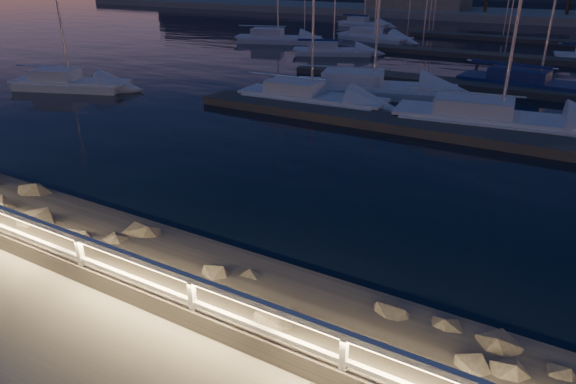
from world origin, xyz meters
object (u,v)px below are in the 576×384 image
at_px(guard_rail, 148,273).
at_px(sailboat_n, 372,36).
at_px(sailboat_c, 494,118).
at_px(sailboat_m, 363,23).
at_px(sailboat_l, 534,83).
at_px(sailboat_i, 276,38).
at_px(sailboat_j, 331,50).
at_px(sailboat_g, 369,86).
at_px(sailboat_a, 68,82).
at_px(sailboat_f, 308,96).

bearing_deg(guard_rail, sailboat_n, 106.47).
relative_size(sailboat_c, sailboat_m, 1.41).
xyz_separation_m(sailboat_l, sailboat_m, (-22.41, 27.60, -0.02)).
xyz_separation_m(sailboat_c, sailboat_l, (0.58, 9.23, -0.03)).
bearing_deg(sailboat_l, sailboat_n, 141.67).
bearing_deg(sailboat_i, sailboat_j, -45.16).
relative_size(sailboat_g, sailboat_j, 1.39).
xyz_separation_m(sailboat_c, sailboat_i, (-23.26, 19.03, 0.01)).
distance_m(sailboat_i, sailboat_m, 17.86).
bearing_deg(sailboat_i, sailboat_m, 66.93).
xyz_separation_m(sailboat_i, sailboat_l, (23.83, -9.80, -0.04)).
xyz_separation_m(sailboat_g, sailboat_n, (-8.57, 21.87, -0.03)).
height_order(sailboat_g, sailboat_m, sailboat_g).
bearing_deg(sailboat_c, sailboat_n, 115.21).
bearing_deg(sailboat_j, sailboat_g, -79.70).
xyz_separation_m(sailboat_j, sailboat_n, (-0.43, 10.06, 0.04)).
xyz_separation_m(sailboat_c, sailboat_g, (-7.36, 3.32, -0.00)).
relative_size(sailboat_a, sailboat_n, 0.91).
height_order(sailboat_a, sailboat_n, sailboat_n).
height_order(sailboat_c, sailboat_j, sailboat_c).
xyz_separation_m(sailboat_c, sailboat_f, (-9.22, -0.48, -0.03)).
bearing_deg(guard_rail, sailboat_g, 101.18).
relative_size(sailboat_l, sailboat_n, 1.17).
bearing_deg(sailboat_a, sailboat_l, 8.80).
distance_m(sailboat_c, sailboat_m, 42.81).
xyz_separation_m(sailboat_l, sailboat_n, (-16.51, 15.96, -0.00)).
relative_size(sailboat_i, sailboat_l, 0.91).
height_order(sailboat_c, sailboat_f, sailboat_c).
relative_size(guard_rail, sailboat_l, 2.92).
distance_m(sailboat_a, sailboat_j, 21.03).
xyz_separation_m(guard_rail, sailboat_a, (-20.11, 13.75, -0.94)).
height_order(guard_rail, sailboat_a, sailboat_a).
distance_m(sailboat_c, sailboat_i, 30.05).
distance_m(sailboat_l, sailboat_m, 35.55).
xyz_separation_m(sailboat_f, sailboat_i, (-14.03, 19.51, 0.03)).
height_order(sailboat_a, sailboat_c, sailboat_c).
height_order(sailboat_l, sailboat_m, sailboat_l).
height_order(sailboat_g, sailboat_n, sailboat_g).
xyz_separation_m(guard_rail, sailboat_m, (-18.72, 55.01, -0.96)).
relative_size(guard_rail, sailboat_i, 3.21).
bearing_deg(sailboat_n, sailboat_l, -32.25).
distance_m(sailboat_c, sailboat_n, 29.81).
height_order(sailboat_a, sailboat_i, sailboat_i).
relative_size(sailboat_c, sailboat_n, 1.21).
bearing_deg(sailboat_n, sailboat_m, 128.67).
height_order(guard_rail, sailboat_f, sailboat_f).
relative_size(sailboat_m, sailboat_n, 0.86).
xyz_separation_m(sailboat_g, sailboat_j, (-8.14, 11.81, -0.07)).
relative_size(sailboat_f, sailboat_g, 0.86).
distance_m(sailboat_a, sailboat_n, 30.51).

